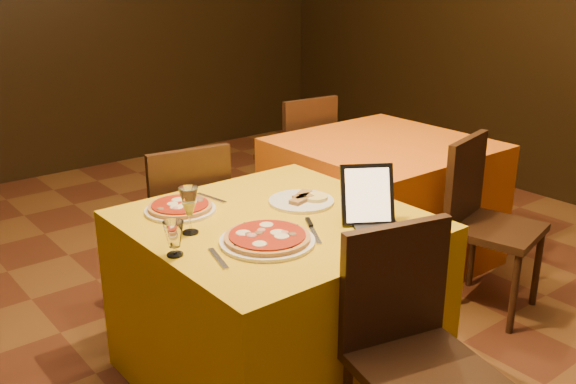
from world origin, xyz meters
TOP-DOWN VIEW (x-y plane):
  - floor at (0.00, 0.00)m, footprint 6.00×7.00m
  - wall_back at (0.00, 3.50)m, footprint 6.00×0.01m
  - main_table at (-0.11, -0.07)m, footprint 1.10×1.10m
  - side_table at (1.14, 0.49)m, footprint 1.10×1.10m
  - chair_main_near at (-0.11, -0.87)m, footprint 0.49×0.49m
  - chair_main_far at (-0.11, 0.76)m, footprint 0.52×0.52m
  - chair_side_near at (1.14, -0.31)m, footprint 0.49×0.49m
  - chair_side_far at (1.14, 1.33)m, footprint 0.53×0.53m
  - pizza_near at (-0.29, -0.25)m, footprint 0.36×0.36m
  - pizza_far at (-0.38, 0.24)m, footprint 0.30×0.30m
  - cutlet_dish at (0.09, 0.01)m, footprint 0.29×0.29m
  - wine_glass at (-0.46, 0.02)m, footprint 0.11×0.11m
  - water_glass at (-0.61, -0.13)m, footprint 0.07×0.07m
  - tablet at (0.15, -0.33)m, footprint 0.23×0.20m
  - knife at (-0.09, -0.28)m, footprint 0.13×0.22m
  - fork_near at (-0.51, -0.25)m, footprint 0.07×0.18m
  - fork_far at (-0.19, 0.30)m, footprint 0.05×0.18m

SIDE VIEW (x-z plane):
  - floor at x=0.00m, z-range -0.01..0.00m
  - main_table at x=-0.11m, z-range 0.00..0.75m
  - side_table at x=1.14m, z-range 0.00..0.75m
  - chair_main_near at x=-0.11m, z-range 0.00..0.91m
  - chair_main_far at x=-0.11m, z-range 0.00..0.91m
  - chair_side_near at x=1.14m, z-range 0.00..0.91m
  - chair_side_far at x=1.14m, z-range 0.00..0.91m
  - knife at x=-0.09m, z-range 0.75..0.76m
  - fork_near at x=-0.51m, z-range 0.75..0.76m
  - fork_far at x=-0.19m, z-range 0.75..0.76m
  - cutlet_dish at x=0.09m, z-range 0.75..0.78m
  - pizza_far at x=-0.38m, z-range 0.75..0.78m
  - pizza_near at x=-0.29m, z-range 0.75..0.78m
  - water_glass at x=-0.61m, z-range 0.75..0.88m
  - wine_glass at x=-0.46m, z-range 0.75..0.94m
  - tablet at x=0.15m, z-range 0.75..0.99m
  - wall_back at x=0.00m, z-range 0.00..2.80m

